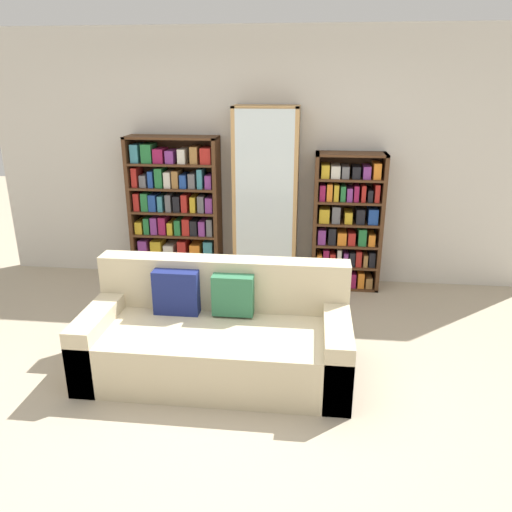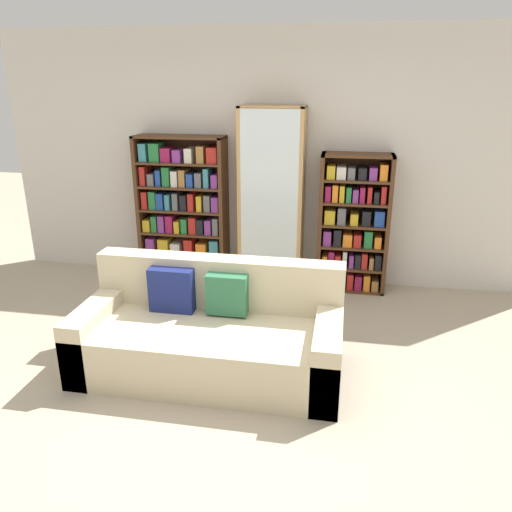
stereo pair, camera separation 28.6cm
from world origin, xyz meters
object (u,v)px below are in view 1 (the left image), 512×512
Objects in this scene: bookshelf_left at (176,213)px; display_cabinet at (266,199)px; wine_bottle at (314,303)px; bookshelf_right at (347,225)px; couch at (218,337)px.

display_cabinet is (1.00, -0.02, 0.18)m from bookshelf_left.
bookshelf_left reaches higher than wine_bottle.
bookshelf_right is at bearing 0.01° from bookshelf_left.
bookshelf_left is 1.87m from wine_bottle.
bookshelf_right is at bearing 1.05° from display_cabinet.
wine_bottle is (0.55, -0.83, -0.80)m from display_cabinet.
wine_bottle is at bearing -111.02° from bookshelf_right.
display_cabinet reaches higher than bookshelf_right.
display_cabinet is at bearing 83.61° from couch.
couch is 1.24m from wine_bottle.
display_cabinet is at bearing 123.33° from wine_bottle.
display_cabinet is (0.20, 1.81, 0.68)m from couch.
bookshelf_left reaches higher than couch.
wine_bottle is (-0.33, -0.85, -0.54)m from bookshelf_right.
bookshelf_left reaches higher than bookshelf_right.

